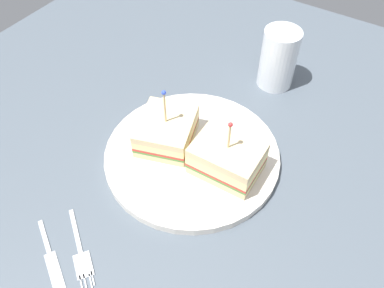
% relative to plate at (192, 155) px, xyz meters
% --- Properties ---
extents(ground_plane, '(1.09, 1.09, 0.02)m').
position_rel_plate_xyz_m(ground_plane, '(0.00, 0.00, -0.02)').
color(ground_plane, '#4C5660').
extents(plate, '(0.28, 0.28, 0.01)m').
position_rel_plate_xyz_m(plate, '(0.00, 0.00, 0.00)').
color(plate, silver).
rests_on(plate, ground_plane).
extents(sandwich_half_front, '(0.11, 0.12, 0.11)m').
position_rel_plate_xyz_m(sandwich_half_front, '(-0.05, -0.00, 0.03)').
color(sandwich_half_front, beige).
rests_on(sandwich_half_front, plate).
extents(sandwich_half_back, '(0.10, 0.08, 0.10)m').
position_rel_plate_xyz_m(sandwich_half_back, '(0.06, 0.00, 0.03)').
color(sandwich_half_back, beige).
rests_on(sandwich_half_back, plate).
extents(drink_glass, '(0.07, 0.07, 0.11)m').
position_rel_plate_xyz_m(drink_glass, '(0.03, 0.24, 0.04)').
color(drink_glass, gold).
rests_on(drink_glass, ground_plane).
extents(fork, '(0.11, 0.08, 0.00)m').
position_rel_plate_xyz_m(fork, '(-0.03, -0.22, -0.01)').
color(fork, silver).
rests_on(fork, ground_plane).
extents(knife, '(0.11, 0.07, 0.00)m').
position_rel_plate_xyz_m(knife, '(-0.06, -0.25, -0.01)').
color(knife, silver).
rests_on(knife, ground_plane).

